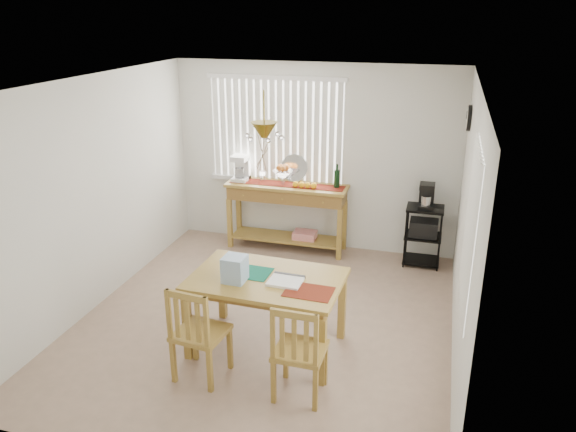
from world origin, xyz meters
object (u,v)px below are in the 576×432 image
(wire_cart, at_px, (423,230))
(dining_table, at_px, (267,286))
(sideboard, at_px, (288,201))
(chair_left, at_px, (198,334))
(chair_right, at_px, (299,352))
(cart_items, at_px, (427,196))

(wire_cart, bearing_deg, dining_table, -119.53)
(sideboard, xyz_separation_m, dining_table, (0.49, -2.49, -0.02))
(chair_left, xyz_separation_m, chair_right, (0.96, -0.01, -0.01))
(chair_left, relative_size, chair_right, 1.02)
(sideboard, xyz_separation_m, wire_cart, (1.89, -0.03, -0.23))
(wire_cart, xyz_separation_m, dining_table, (-1.39, -2.46, 0.21))
(chair_left, bearing_deg, dining_table, 55.20)
(sideboard, height_order, chair_left, chair_left)
(dining_table, bearing_deg, chair_left, -124.80)
(dining_table, xyz_separation_m, chair_right, (0.50, -0.66, -0.24))
(wire_cart, distance_m, dining_table, 2.84)
(dining_table, xyz_separation_m, chair_left, (-0.45, -0.65, -0.23))
(wire_cart, height_order, chair_right, chair_right)
(cart_items, xyz_separation_m, dining_table, (-1.39, -2.47, -0.27))
(chair_right, bearing_deg, cart_items, 74.14)
(sideboard, distance_m, dining_table, 2.54)
(chair_right, bearing_deg, dining_table, 127.37)
(wire_cart, height_order, dining_table, wire_cart)
(chair_left, distance_m, chair_right, 0.96)
(sideboard, height_order, cart_items, cart_items)
(sideboard, relative_size, cart_items, 5.07)
(sideboard, xyz_separation_m, cart_items, (1.89, -0.02, 0.25))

